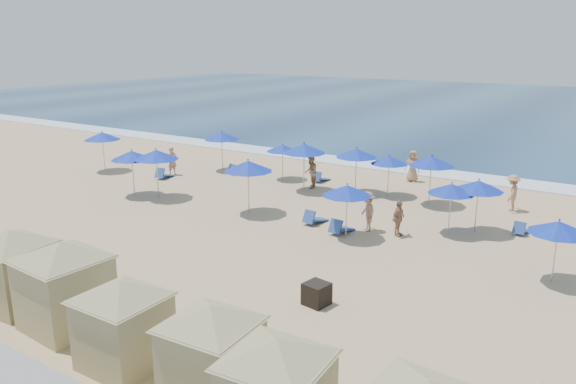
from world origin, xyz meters
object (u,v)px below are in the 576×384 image
(cabana_0, at_px, (13,258))
(umbrella_11, at_px, (452,189))
(cabana_3, at_px, (211,340))
(umbrella_9, at_px, (432,161))
(umbrella_3, at_px, (132,155))
(beachgoer_2, at_px, (398,218))
(cabana_4, at_px, (277,378))
(umbrella_6, at_px, (248,166))
(beachgoer_3, at_px, (512,193))
(umbrella_4, at_px, (282,148))
(umbrella_7, at_px, (389,160))
(umbrella_2, at_px, (222,136))
(trash_bin, at_px, (317,294))
(beachgoer_4, at_px, (413,166))
(cabana_2, at_px, (122,312))
(beachgoer_0, at_px, (172,161))
(umbrella_13, at_px, (357,153))
(beachgoer_1, at_px, (311,172))
(beachgoer_5, at_px, (367,211))
(umbrella_0, at_px, (102,136))
(umbrella_12, at_px, (559,227))
(cabana_1, at_px, (63,274))
(umbrella_8, at_px, (347,190))
(umbrella_10, at_px, (479,186))
(umbrella_5, at_px, (304,149))

(cabana_0, relative_size, umbrella_11, 1.91)
(cabana_3, relative_size, umbrella_9, 1.56)
(umbrella_3, relative_size, beachgoer_2, 1.61)
(cabana_4, distance_m, umbrella_6, 16.07)
(umbrella_6, relative_size, beachgoer_2, 1.71)
(umbrella_11, distance_m, beachgoer_3, 5.29)
(umbrella_4, height_order, umbrella_7, umbrella_7)
(cabana_4, distance_m, beachgoer_2, 13.59)
(cabana_3, relative_size, cabana_4, 0.99)
(umbrella_2, height_order, beachgoer_3, umbrella_2)
(trash_bin, height_order, cabana_4, cabana_4)
(cabana_4, bearing_deg, beachgoer_4, 104.46)
(cabana_2, height_order, beachgoer_0, cabana_2)
(umbrella_6, bearing_deg, umbrella_13, 66.70)
(cabana_4, bearing_deg, beachgoer_1, 119.07)
(cabana_2, height_order, umbrella_2, umbrella_2)
(umbrella_13, distance_m, beachgoer_5, 6.45)
(cabana_2, distance_m, umbrella_9, 18.44)
(trash_bin, height_order, umbrella_4, umbrella_4)
(umbrella_0, relative_size, beachgoer_3, 1.44)
(beachgoer_0, height_order, beachgoer_4, beachgoer_4)
(beachgoer_3, bearing_deg, umbrella_12, 20.22)
(cabana_2, relative_size, beachgoer_1, 2.18)
(umbrella_2, height_order, umbrella_6, umbrella_6)
(cabana_1, distance_m, umbrella_8, 11.71)
(umbrella_8, bearing_deg, umbrella_6, 174.52)
(umbrella_0, bearing_deg, umbrella_2, 34.76)
(trash_bin, xyz_separation_m, cabana_0, (-7.84, -5.17, 1.22))
(trash_bin, xyz_separation_m, beachgoer_2, (-0.36, 7.43, 0.42))
(trash_bin, relative_size, umbrella_6, 0.27)
(beachgoer_4, bearing_deg, umbrella_9, -61.52)
(umbrella_0, bearing_deg, umbrella_13, 13.95)
(beachgoer_3, bearing_deg, cabana_1, -24.05)
(umbrella_0, height_order, umbrella_13, umbrella_0)
(umbrella_9, bearing_deg, cabana_2, -94.66)
(cabana_3, bearing_deg, umbrella_12, 63.79)
(umbrella_4, bearing_deg, beachgoer_0, -155.97)
(umbrella_4, distance_m, beachgoer_5, 10.22)
(umbrella_13, relative_size, beachgoer_4, 1.38)
(umbrella_10, relative_size, umbrella_11, 1.05)
(beachgoer_1, bearing_deg, umbrella_2, -119.00)
(umbrella_13, bearing_deg, umbrella_11, -30.68)
(cabana_1, xyz_separation_m, beachgoer_0, (-11.04, 15.53, -0.77))
(umbrella_12, distance_m, beachgoer_4, 14.48)
(trash_bin, xyz_separation_m, beachgoer_4, (-3.39, 16.91, 0.57))
(umbrella_6, xyz_separation_m, umbrella_12, (13.59, -0.72, -0.32))
(cabana_2, distance_m, beachgoer_2, 13.22)
(umbrella_11, bearing_deg, beachgoer_5, -152.12)
(umbrella_5, bearing_deg, umbrella_12, -22.95)
(umbrella_11, bearing_deg, umbrella_3, -168.85)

